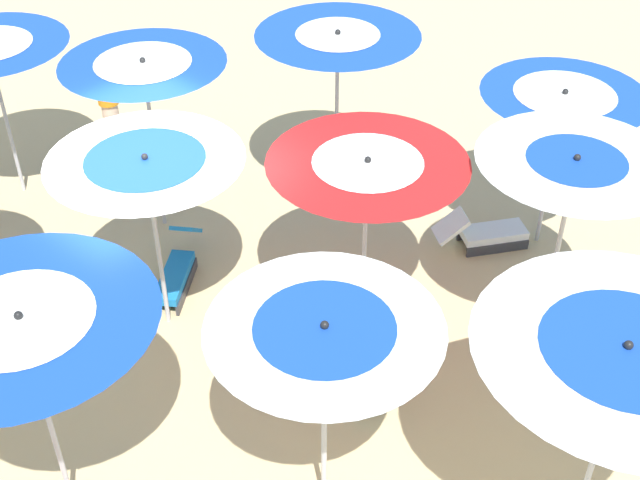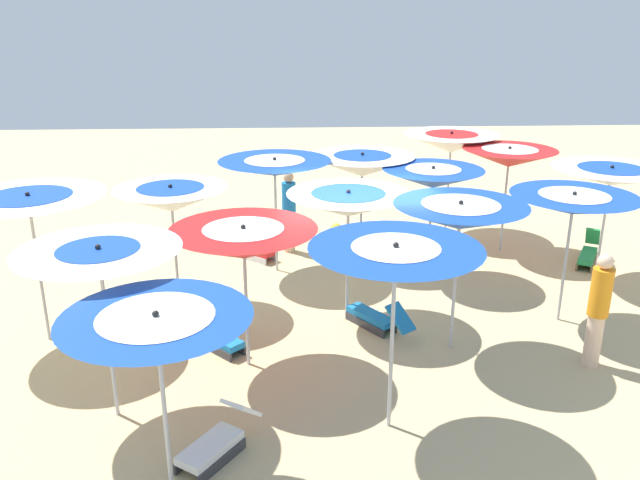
# 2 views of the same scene
# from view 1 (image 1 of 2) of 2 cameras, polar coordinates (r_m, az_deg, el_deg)

# --- Properties ---
(ground) EXTENTS (38.32, 38.32, 0.04)m
(ground) POSITION_cam_1_polar(r_m,az_deg,el_deg) (10.11, -10.68, -5.17)
(ground) COLOR #D1B57F
(beach_umbrella_0) EXTENTS (1.95, 1.95, 2.18)m
(beach_umbrella_0) POSITION_cam_1_polar(r_m,az_deg,el_deg) (10.38, 15.92, 8.49)
(beach_umbrella_0) COLOR #B2B2B7
(beach_umbrella_0) RESTS_ON ground
(beach_umbrella_1) EXTENTS (2.05, 2.05, 2.48)m
(beach_umbrella_1) POSITION_cam_1_polar(r_m,az_deg,el_deg) (10.71, 1.19, 12.84)
(beach_umbrella_1) COLOR #B2B2B7
(beach_umbrella_1) RESTS_ON ground
(beach_umbrella_2) EXTENTS (1.97, 1.97, 2.39)m
(beach_umbrella_2) POSITION_cam_1_polar(r_m,az_deg,el_deg) (10.43, -11.67, 10.68)
(beach_umbrella_2) COLOR #B2B2B7
(beach_umbrella_2) RESTS_ON ground
(beach_umbrella_5) EXTENTS (1.99, 1.99, 2.37)m
(beach_umbrella_5) POSITION_cam_1_polar(r_m,az_deg,el_deg) (8.77, 16.63, 4.22)
(beach_umbrella_5) COLOR #B2B2B7
(beach_umbrella_5) RESTS_ON ground
(beach_umbrella_6) EXTENTS (2.09, 2.09, 2.20)m
(beach_umbrella_6) POSITION_cam_1_polar(r_m,az_deg,el_deg) (8.73, 3.18, 4.07)
(beach_umbrella_6) COLOR #B2B2B7
(beach_umbrella_6) RESTS_ON ground
(beach_umbrella_7) EXTENTS (2.02, 2.02, 2.26)m
(beach_umbrella_7) POSITION_cam_1_polar(r_m,az_deg,el_deg) (8.81, -11.50, 4.31)
(beach_umbrella_7) COLOR #B2B2B7
(beach_umbrella_7) RESTS_ON ground
(beach_umbrella_10) EXTENTS (2.28, 2.28, 2.45)m
(beach_umbrella_10) POSITION_cam_1_polar(r_m,az_deg,el_deg) (6.66, 19.66, -7.73)
(beach_umbrella_10) COLOR #B2B2B7
(beach_umbrella_10) RESTS_ON ground
(beach_umbrella_11) EXTENTS (1.91, 1.91, 2.24)m
(beach_umbrella_11) POSITION_cam_1_polar(r_m,az_deg,el_deg) (6.76, 0.31, -7.12)
(beach_umbrella_11) COLOR #B2B2B7
(beach_umbrella_11) RESTS_ON ground
(beach_umbrella_12) EXTENTS (2.19, 2.19, 2.34)m
(beach_umbrella_12) POSITION_cam_1_polar(r_m,az_deg,el_deg) (7.05, -19.27, -5.84)
(beach_umbrella_12) COLOR #B2B2B7
(beach_umbrella_12) RESTS_ON ground
(lounger_0) EXTENTS (0.99, 1.20, 0.55)m
(lounger_0) POSITION_cam_1_polar(r_m,az_deg,el_deg) (11.04, 11.04, 0.49)
(lounger_0) COLOR #333338
(lounger_0) RESTS_ON ground
(lounger_2) EXTENTS (1.14, 1.15, 0.58)m
(lounger_2) POSITION_cam_1_polar(r_m,az_deg,el_deg) (9.21, 3.21, -7.70)
(lounger_2) COLOR #333338
(lounger_2) RESTS_ON ground
(lounger_4) EXTENTS (1.05, 1.28, 0.59)m
(lounger_4) POSITION_cam_1_polar(r_m,az_deg,el_deg) (10.39, -9.59, -2.01)
(lounger_4) COLOR #333338
(lounger_4) RESTS_ON ground
(beachgoer_0) EXTENTS (0.30, 0.30, 1.77)m
(beachgoer_0) POSITION_cam_1_polar(r_m,az_deg,el_deg) (12.75, -14.03, 9.32)
(beachgoer_0) COLOR beige
(beachgoer_0) RESTS_ON ground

